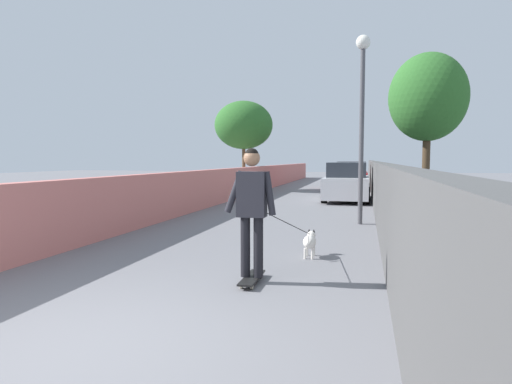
# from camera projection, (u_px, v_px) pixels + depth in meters

# --- Properties ---
(ground_plane) EXTENTS (80.00, 80.00, 0.00)m
(ground_plane) POSITION_uv_depth(u_px,v_px,m) (301.00, 201.00, 17.29)
(ground_plane) COLOR slate
(wall_left) EXTENTS (48.00, 0.30, 1.30)m
(wall_left) POSITION_uv_depth(u_px,v_px,m) (216.00, 187.00, 16.02)
(wall_left) COLOR #CC726B
(wall_left) RESTS_ON ground
(fence_right) EXTENTS (48.00, 0.30, 1.57)m
(fence_right) POSITION_uv_depth(u_px,v_px,m) (378.00, 185.00, 14.59)
(fence_right) COLOR #4C4C4C
(fence_right) RESTS_ON ground
(tree_left_near) EXTENTS (3.07, 3.07, 4.73)m
(tree_left_near) POSITION_uv_depth(u_px,v_px,m) (244.00, 125.00, 22.79)
(tree_left_near) COLOR brown
(tree_left_near) RESTS_ON ground
(tree_right_mid) EXTENTS (2.65, 2.65, 5.33)m
(tree_right_mid) POSITION_uv_depth(u_px,v_px,m) (428.00, 98.00, 14.93)
(tree_right_mid) COLOR #473523
(tree_right_mid) RESTS_ON ground
(lamp_post) EXTENTS (0.36, 0.36, 4.77)m
(lamp_post) POSITION_uv_depth(u_px,v_px,m) (362.00, 98.00, 10.88)
(lamp_post) COLOR #4C4C51
(lamp_post) RESTS_ON ground
(skateboard) EXTENTS (0.80, 0.21, 0.08)m
(skateboard) POSITION_uv_depth(u_px,v_px,m) (252.00, 278.00, 5.84)
(skateboard) COLOR black
(skateboard) RESTS_ON ground
(person_skateboarder) EXTENTS (0.22, 0.71, 1.73)m
(person_skateboarder) POSITION_uv_depth(u_px,v_px,m) (252.00, 202.00, 5.76)
(person_skateboarder) COLOR black
(person_skateboarder) RESTS_ON skateboard
(dog) EXTENTS (2.06, 0.69, 1.06)m
(dog) POSITION_uv_depth(u_px,v_px,m) (310.00, 241.00, 7.37)
(dog) COLOR white
(dog) RESTS_ON ground
(car_near) EXTENTS (4.32, 1.80, 1.54)m
(car_near) POSITION_uv_depth(u_px,v_px,m) (347.00, 183.00, 17.53)
(car_near) COLOR silver
(car_near) RESTS_ON ground
(car_far) EXTENTS (4.00, 1.80, 1.54)m
(car_far) POSITION_uv_depth(u_px,v_px,m) (352.00, 177.00, 23.78)
(car_far) COLOR #B71414
(car_far) RESTS_ON ground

